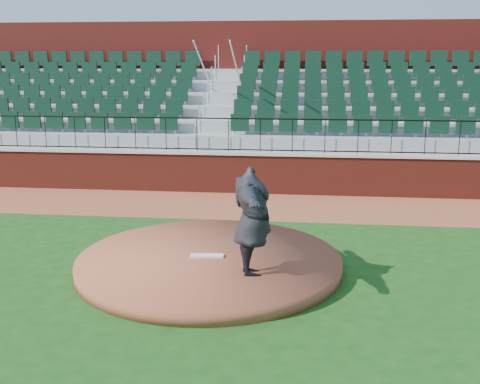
{
  "coord_description": "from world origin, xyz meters",
  "views": [
    {
      "loc": [
        1.31,
        -10.14,
        4.02
      ],
      "look_at": [
        0.0,
        1.5,
        1.3
      ],
      "focal_mm": 42.47,
      "sensor_mm": 36.0,
      "label": 1
    }
  ],
  "objects": [
    {
      "name": "ground",
      "position": [
        0.0,
        0.0,
        0.0
      ],
      "size": [
        90.0,
        90.0,
        0.0
      ],
      "primitive_type": "plane",
      "color": "#164212",
      "rests_on": "ground"
    },
    {
      "name": "warning_track",
      "position": [
        0.0,
        5.4,
        0.01
      ],
      "size": [
        34.0,
        3.2,
        0.01
      ],
      "primitive_type": "cube",
      "color": "brown",
      "rests_on": "ground"
    },
    {
      "name": "field_wall",
      "position": [
        0.0,
        7.0,
        0.6
      ],
      "size": [
        34.0,
        0.35,
        1.2
      ],
      "primitive_type": "cube",
      "color": "maroon",
      "rests_on": "ground"
    },
    {
      "name": "wall_cap",
      "position": [
        0.0,
        7.0,
        1.25
      ],
      "size": [
        34.0,
        0.45,
        0.1
      ],
      "primitive_type": "cube",
      "color": "#B7B7B7",
      "rests_on": "field_wall"
    },
    {
      "name": "wall_railing",
      "position": [
        0.0,
        7.0,
        1.8
      ],
      "size": [
        34.0,
        0.05,
        1.0
      ],
      "primitive_type": null,
      "color": "black",
      "rests_on": "wall_cap"
    },
    {
      "name": "seating_stands",
      "position": [
        0.0,
        9.72,
        2.3
      ],
      "size": [
        34.0,
        5.1,
        4.6
      ],
      "primitive_type": null,
      "color": "gray",
      "rests_on": "ground"
    },
    {
      "name": "concourse_wall",
      "position": [
        0.0,
        12.52,
        2.75
      ],
      "size": [
        34.0,
        0.5,
        5.5
      ],
      "primitive_type": "cube",
      "color": "maroon",
      "rests_on": "ground"
    },
    {
      "name": "pitchers_mound",
      "position": [
        -0.48,
        0.36,
        0.12
      ],
      "size": [
        5.21,
        5.21,
        0.25
      ],
      "primitive_type": "cylinder",
      "color": "brown",
      "rests_on": "ground"
    },
    {
      "name": "pitching_rubber",
      "position": [
        -0.52,
        0.31,
        0.27
      ],
      "size": [
        0.66,
        0.22,
        0.04
      ],
      "primitive_type": "cube",
      "rotation": [
        0.0,
        0.0,
        0.09
      ],
      "color": "white",
      "rests_on": "pitchers_mound"
    },
    {
      "name": "pitcher",
      "position": [
        0.45,
        -0.5,
        1.24
      ],
      "size": [
        1.17,
        2.52,
        1.98
      ],
      "primitive_type": "imported",
      "rotation": [
        0.0,
        0.0,
        1.79
      ],
      "color": "black",
      "rests_on": "pitchers_mound"
    }
  ]
}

